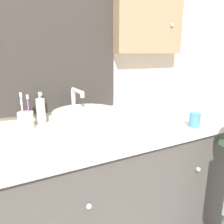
# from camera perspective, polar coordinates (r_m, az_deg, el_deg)

# --- Properties ---
(wall_back) EXTENTS (3.20, 0.18, 2.50)m
(wall_back) POSITION_cam_1_polar(r_m,az_deg,el_deg) (1.48, -3.58, 18.65)
(wall_back) COLOR beige
(wall_back) RESTS_ON ground_plane
(vanity_counter) EXTENTS (1.44, 0.60, 0.79)m
(vanity_counter) POSITION_cam_1_polar(r_m,az_deg,el_deg) (1.42, 2.35, -18.66)
(vanity_counter) COLOR #4C4742
(vanity_counter) RESTS_ON ground_plane
(sink_basin) EXTENTS (0.33, 0.38, 0.21)m
(sink_basin) POSITION_cam_1_polar(r_m,az_deg,el_deg) (1.13, -6.83, -2.33)
(sink_basin) COLOR white
(sink_basin) RESTS_ON vanity_counter
(toothbrush_holder) EXTENTS (0.08, 0.08, 0.20)m
(toothbrush_holder) POSITION_cam_1_polar(r_m,az_deg,el_deg) (1.26, -21.58, -1.97)
(toothbrush_holder) COLOR beige
(toothbrush_holder) RESTS_ON vanity_counter
(soap_dispenser) EXTENTS (0.05, 0.05, 0.19)m
(soap_dispenser) POSITION_cam_1_polar(r_m,az_deg,el_deg) (1.31, -18.06, 0.26)
(soap_dispenser) COLOR white
(soap_dispenser) RESTS_ON vanity_counter
(drinking_cup) EXTENTS (0.06, 0.06, 0.08)m
(drinking_cup) POSITION_cam_1_polar(r_m,az_deg,el_deg) (1.29, 20.79, -1.88)
(drinking_cup) COLOR #4789D1
(drinking_cup) RESTS_ON vanity_counter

